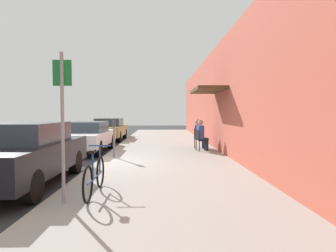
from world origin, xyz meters
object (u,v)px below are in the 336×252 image
object	(u,v)px
seated_patron_0	(202,134)
seated_patron_1	(199,132)
bicycle_0	(95,176)
cafe_chair_1	(197,137)
cafe_chair_0	(200,139)
parking_meter	(114,136)
street_sign	(63,116)
parked_car_1	(87,136)
parked_car_0	(24,153)
parked_car_2	(109,129)

from	to	relation	value
seated_patron_0	seated_patron_1	bearing A→B (deg)	90.02
bicycle_0	cafe_chair_1	bearing A→B (deg)	68.45
seated_patron_0	cafe_chair_1	size ratio (longest dim) A/B	1.48
cafe_chair_0	seated_patron_0	bearing A→B (deg)	11.98
parking_meter	street_sign	size ratio (longest dim) A/B	0.51
parked_car_1	cafe_chair_1	xyz separation A→B (m)	(4.82, 0.37, -0.07)
parked_car_1	parking_meter	bearing A→B (deg)	-56.39
parked_car_0	bicycle_0	bearing A→B (deg)	-33.15
parking_meter	seated_patron_0	world-z (taller)	parking_meter
cafe_chair_0	bicycle_0	bearing A→B (deg)	-114.49
parked_car_0	bicycle_0	distance (m)	2.31
parked_car_2	parking_meter	size ratio (longest dim) A/B	3.33
seated_patron_1	cafe_chair_0	bearing A→B (deg)	-93.46
street_sign	parked_car_1	bearing A→B (deg)	101.32
parking_meter	bicycle_0	distance (m)	4.68
seated_patron_0	cafe_chair_1	distance (m)	0.98
bicycle_0	seated_patron_1	bearing A→B (deg)	68.03
parked_car_2	parked_car_0	bearing A→B (deg)	-90.00
seated_patron_0	parking_meter	bearing A→B (deg)	-152.47
parked_car_2	bicycle_0	world-z (taller)	parked_car_2
parking_meter	seated_patron_0	bearing A→B (deg)	27.53
parked_car_0	cafe_chair_1	distance (m)	7.78
bicycle_0	seated_patron_1	world-z (taller)	seated_patron_1
parking_meter	street_sign	xyz separation A→B (m)	(-0.05, -5.16, 0.75)
parking_meter	cafe_chair_1	world-z (taller)	parking_meter
seated_patron_1	parked_car_1	bearing A→B (deg)	-175.77
parked_car_2	seated_patron_1	world-z (taller)	seated_patron_1
parked_car_1	seated_patron_0	xyz separation A→B (m)	(4.88, -0.59, 0.12)
parked_car_2	cafe_chair_1	world-z (taller)	parked_car_2
cafe_chair_1	parked_car_1	bearing A→B (deg)	-175.64
bicycle_0	cafe_chair_0	world-z (taller)	bicycle_0
cafe_chair_0	cafe_chair_1	xyz separation A→B (m)	(-0.00, 0.97, 0.00)
parked_car_0	bicycle_0	xyz separation A→B (m)	(1.92, -1.25, -0.27)
parked_car_0	parking_meter	bearing A→B (deg)	65.48
street_sign	cafe_chair_0	distance (m)	7.71
street_sign	seated_patron_0	bearing A→B (deg)	63.87
cafe_chair_0	cafe_chair_1	distance (m)	0.97
parked_car_2	bicycle_0	xyz separation A→B (m)	(1.92, -12.47, -0.23)
parked_car_2	street_sign	distance (m)	13.10
parked_car_1	cafe_chair_0	size ratio (longest dim) A/B	5.06
parked_car_0	bicycle_0	size ratio (longest dim) A/B	2.57
parking_meter	bicycle_0	world-z (taller)	parking_meter
parked_car_1	cafe_chair_1	distance (m)	4.84
seated_patron_0	bicycle_0	bearing A→B (deg)	-114.88
parked_car_1	seated_patron_1	bearing A→B (deg)	4.23
seated_patron_0	seated_patron_1	size ratio (longest dim) A/B	1.00
parked_car_1	seated_patron_0	size ratio (longest dim) A/B	3.41
parked_car_0	cafe_chair_0	distance (m)	7.04
parked_car_0	seated_patron_1	bearing A→B (deg)	51.27
parked_car_1	street_sign	xyz separation A→B (m)	(1.50, -7.49, 0.95)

